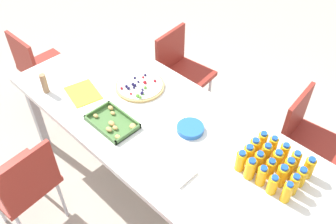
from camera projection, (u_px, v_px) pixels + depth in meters
The scene contains 32 objects.
ground_plane at pixel (172, 196), 2.82m from camera, with size 12.00×12.00×0.00m, color #B2A899.
party_table at pixel (173, 137), 2.35m from camera, with size 2.55×0.94×0.74m.
chair_near_left at pixel (306, 137), 2.60m from camera, with size 0.44×0.44×0.83m.
chair_far_right at pixel (24, 183), 2.31m from camera, with size 0.44×0.44×0.83m.
chair_end at pixel (39, 65), 3.24m from camera, with size 0.41×0.41×0.83m.
chair_near_right at pixel (181, 68), 3.21m from camera, with size 0.44×0.44×0.83m.
juice_bottle_0 at pixel (309, 168), 2.01m from camera, with size 0.06×0.06×0.15m.
juice_bottle_1 at pixel (295, 161), 2.05m from camera, with size 0.06×0.06×0.14m.
juice_bottle_2 at pixel (284, 153), 2.09m from camera, with size 0.06×0.06×0.14m.
juice_bottle_3 at pixel (273, 146), 2.13m from camera, with size 0.05×0.05×0.14m.
juice_bottle_4 at pixel (262, 141), 2.17m from camera, with size 0.06×0.06×0.13m.
juice_bottle_5 at pixel (301, 177), 1.97m from camera, with size 0.06×0.06×0.13m.
juice_bottle_6 at pixel (288, 168), 2.01m from camera, with size 0.06×0.06×0.14m.
juice_bottle_7 at pixel (276, 160), 2.05m from camera, with size 0.06×0.06×0.14m.
juice_bottle_8 at pixel (266, 154), 2.08m from camera, with size 0.06×0.06×0.15m.
juice_bottle_9 at pixel (254, 148), 2.13m from camera, with size 0.06×0.06×0.13m.
juice_bottle_10 at pixel (294, 184), 1.93m from camera, with size 0.06×0.06×0.14m.
juice_bottle_11 at pixel (282, 176), 1.97m from camera, with size 0.06×0.06×0.15m.
juice_bottle_12 at pixel (270, 169), 2.01m from camera, with size 0.06×0.06×0.14m.
juice_bottle_13 at pixel (258, 162), 2.04m from camera, with size 0.06×0.06×0.14m.
juice_bottle_14 at pixel (248, 154), 2.09m from camera, with size 0.06×0.06×0.13m.
juice_bottle_15 at pixel (287, 192), 1.89m from camera, with size 0.05×0.05×0.15m.
juice_bottle_16 at pixel (273, 185), 1.94m from camera, with size 0.06×0.06×0.13m.
juice_bottle_17 at pixel (262, 176), 1.98m from camera, with size 0.06×0.06×0.14m.
juice_bottle_18 at pixel (250, 169), 2.01m from camera, with size 0.06×0.06×0.15m.
juice_bottle_19 at pixel (241, 161), 2.05m from camera, with size 0.06×0.06×0.14m.
fruit_pizza at pixel (140, 86), 2.63m from camera, with size 0.36×0.36×0.05m.
snack_tray at pixel (114, 123), 2.35m from camera, with size 0.33×0.22×0.04m.
plate_stack at pixel (190, 129), 2.31m from camera, with size 0.18×0.18×0.03m.
napkin_stack at pixel (179, 173), 2.06m from camera, with size 0.15×0.15×0.02m, color white.
cardboard_tube at pixel (44, 83), 2.55m from camera, with size 0.04×0.04×0.15m, color #9E7A56.
paper_folder at pixel (83, 93), 2.59m from camera, with size 0.26×0.20×0.01m, color yellow.
Camera 1 is at (-1.10, 1.17, 2.41)m, focal length 38.41 mm.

